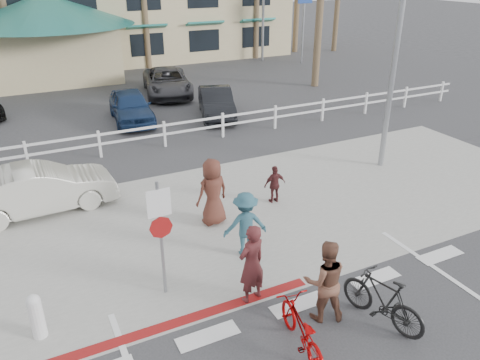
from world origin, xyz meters
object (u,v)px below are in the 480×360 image
sign_post (161,234)px  car_white_sedan (40,189)px  bike_black (383,299)px  bike_red (301,329)px

sign_post → car_white_sedan: sign_post is taller
sign_post → car_white_sedan: 5.41m
bike_black → car_white_sedan: (-5.40, 7.70, 0.13)m
car_white_sedan → bike_black: bearing=-148.1°
sign_post → car_white_sedan: size_ratio=0.72×
sign_post → bike_red: size_ratio=1.68×
bike_red → bike_black: bearing=-174.7°
bike_black → car_white_sedan: 9.40m
car_white_sedan → bike_red: bearing=-157.7°
bike_black → car_white_sedan: car_white_sedan is taller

